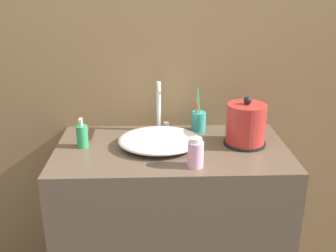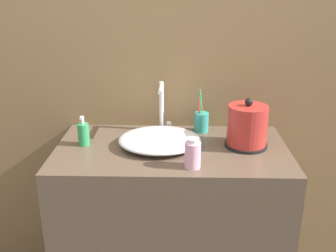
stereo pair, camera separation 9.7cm
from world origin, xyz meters
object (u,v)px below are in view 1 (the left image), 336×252
Objects in this scene: lotion_bottle at (82,136)px; electric_kettle at (246,126)px; toothbrush_cup at (199,121)px; faucet at (160,104)px; shampoo_bottle at (196,153)px.

electric_kettle is at bearing 0.34° from lotion_bottle.
lotion_bottle is at bearing -161.37° from toothbrush_cup.
electric_kettle is (0.37, -0.17, -0.05)m from faucet.
faucet reaches higher than lotion_bottle.
electric_kettle is 0.26m from toothbrush_cup.
toothbrush_cup reaches higher than shampoo_bottle.
lotion_bottle is (-0.71, -0.00, -0.04)m from electric_kettle.
toothbrush_cup is 0.55m from lotion_bottle.
faucet is 0.39m from lotion_bottle.
shampoo_bottle is at bearing -138.61° from electric_kettle.
toothbrush_cup is 0.39m from shampoo_bottle.
faucet is at bearing 26.69° from lotion_bottle.
shampoo_bottle is (-0.24, -0.21, -0.03)m from electric_kettle.
faucet is 0.41m from shampoo_bottle.
toothbrush_cup is at bearing 2.04° from faucet.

